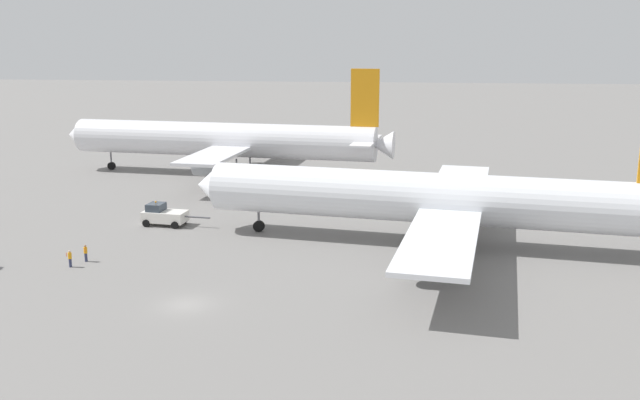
% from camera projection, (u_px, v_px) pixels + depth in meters
% --- Properties ---
extents(ground_plane, '(600.00, 600.00, 0.00)m').
position_uv_depth(ground_plane, '(187.00, 305.00, 59.86)').
color(ground_plane, slate).
extents(airliner_at_gate_left, '(56.03, 38.48, 17.43)m').
position_uv_depth(airliner_at_gate_left, '(225.00, 140.00, 114.80)').
color(airliner_at_gate_left, silver).
rests_on(airliner_at_gate_left, ground).
extents(airliner_being_pushed, '(54.59, 48.22, 16.58)m').
position_uv_depth(airliner_being_pushed, '(434.00, 199.00, 76.09)').
color(airliner_being_pushed, white).
rests_on(airliner_being_pushed, ground).
extents(pushback_tug, '(8.44, 3.45, 2.93)m').
position_uv_depth(pushback_tug, '(164.00, 215.00, 84.85)').
color(pushback_tug, white).
rests_on(pushback_tug, ground).
extents(ground_crew_marshaller_foreground, '(0.36, 0.49, 1.75)m').
position_uv_depth(ground_crew_marshaller_foreground, '(86.00, 253.00, 71.10)').
color(ground_crew_marshaller_foreground, '#2D3351').
rests_on(ground_crew_marshaller_foreground, ground).
extents(ground_crew_ramp_agent_by_cones, '(0.49, 0.36, 1.72)m').
position_uv_depth(ground_crew_ramp_agent_by_cones, '(70.00, 258.00, 69.41)').
color(ground_crew_ramp_agent_by_cones, '#2D3351').
rests_on(ground_crew_ramp_agent_by_cones, ground).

